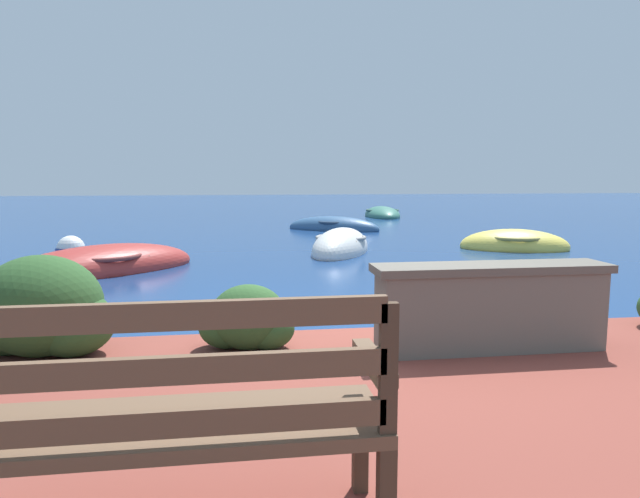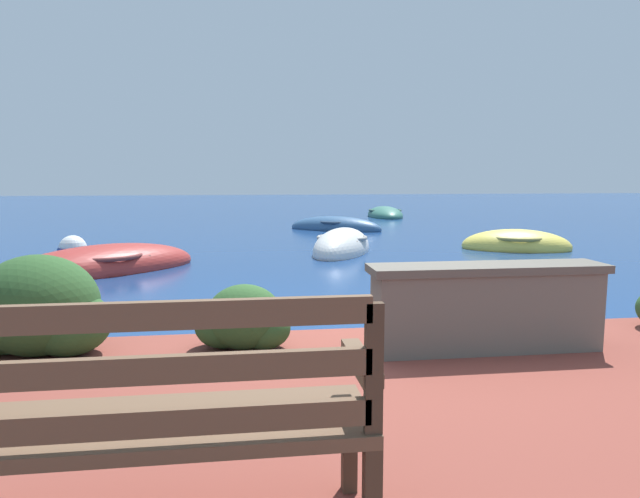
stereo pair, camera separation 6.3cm
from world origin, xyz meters
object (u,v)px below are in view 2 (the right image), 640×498
(rowboat_far, at_px, (516,246))
(mooring_buoy, at_px, (73,249))
(rowboat_mid, at_px, (342,249))
(park_bench, at_px, (153,416))
(rowboat_distant, at_px, (385,215))
(rowboat_nearest, at_px, (105,267))
(rowboat_outer, at_px, (335,228))

(rowboat_far, distance_m, mooring_buoy, 8.99)
(rowboat_mid, height_order, rowboat_far, rowboat_mid)
(park_bench, xyz_separation_m, rowboat_distant, (5.57, 18.68, -0.65))
(rowboat_nearest, relative_size, rowboat_far, 1.30)
(rowboat_far, xyz_separation_m, rowboat_distant, (-0.39, 9.51, -0.01))
(rowboat_nearest, distance_m, rowboat_far, 8.03)
(rowboat_far, bearing_deg, park_bench, -103.31)
(rowboat_nearest, distance_m, rowboat_distant, 13.45)
(rowboat_outer, height_order, rowboat_distant, rowboat_outer)
(park_bench, height_order, rowboat_outer, park_bench)
(rowboat_nearest, bearing_deg, rowboat_distant, 17.53)
(rowboat_mid, bearing_deg, rowboat_outer, -164.73)
(rowboat_mid, bearing_deg, mooring_buoy, -73.40)
(rowboat_mid, xyz_separation_m, rowboat_outer, (0.63, 4.65, -0.01))
(rowboat_nearest, relative_size, mooring_buoy, 5.59)
(rowboat_mid, height_order, mooring_buoy, rowboat_mid)
(rowboat_distant, bearing_deg, mooring_buoy, 140.51)
(rowboat_far, bearing_deg, mooring_buoy, -163.98)
(rowboat_mid, relative_size, mooring_buoy, 4.58)
(park_bench, relative_size, rowboat_far, 0.63)
(rowboat_nearest, distance_m, mooring_buoy, 2.52)
(rowboat_outer, xyz_separation_m, mooring_buoy, (-5.91, -4.05, 0.04))
(park_bench, height_order, rowboat_far, park_bench)
(mooring_buoy, bearing_deg, rowboat_outer, 34.43)
(park_bench, distance_m, rowboat_outer, 14.12)
(park_bench, bearing_deg, rowboat_outer, 80.69)
(rowboat_mid, distance_m, rowboat_outer, 4.69)
(rowboat_mid, bearing_deg, rowboat_nearest, -45.14)
(rowboat_outer, xyz_separation_m, rowboat_distant, (2.67, 4.88, 0.00))
(park_bench, height_order, rowboat_distant, park_bench)
(rowboat_outer, bearing_deg, rowboat_nearest, -95.93)
(rowboat_mid, relative_size, rowboat_distant, 0.88)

